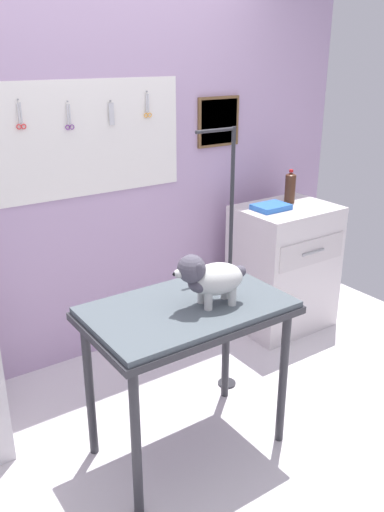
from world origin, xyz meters
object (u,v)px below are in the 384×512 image
(grooming_arm, at_px, (228,276))
(soda_bottle, at_px, (290,187))
(grooming_table, at_px, (188,322))
(cabinet_right, at_px, (283,267))
(dog, at_px, (209,278))

(grooming_arm, distance_m, soda_bottle, 1.08)
(grooming_table, height_order, cabinet_right, cabinet_right)
(grooming_table, distance_m, cabinet_right, 1.54)
(grooming_table, bearing_deg, dog, -37.97)
(grooming_arm, bearing_deg, dog, -137.87)
(grooming_table, relative_size, cabinet_right, 1.06)
(grooming_arm, height_order, cabinet_right, grooming_arm)
(grooming_table, height_order, soda_bottle, soda_bottle)
(soda_bottle, bearing_deg, grooming_arm, -152.78)
(soda_bottle, bearing_deg, dog, -147.56)
(grooming_arm, relative_size, dog, 4.36)
(grooming_table, distance_m, soda_bottle, 1.65)
(dog, bearing_deg, grooming_table, 142.03)
(cabinet_right, xyz_separation_m, soda_bottle, (0.09, 0.08, 0.57))
(grooming_arm, bearing_deg, soda_bottle, 27.22)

